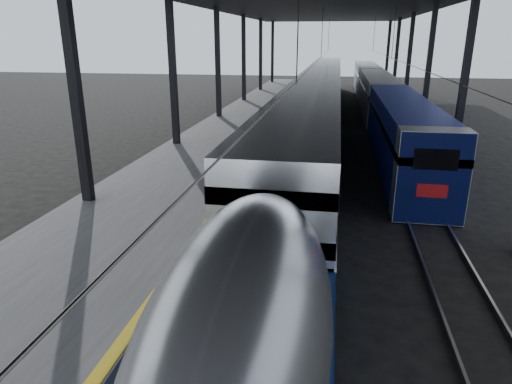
# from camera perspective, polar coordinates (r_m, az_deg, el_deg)

# --- Properties ---
(ground) EXTENTS (160.00, 160.00, 0.00)m
(ground) POSITION_cam_1_polar(r_m,az_deg,el_deg) (12.59, -7.21, -14.39)
(ground) COLOR black
(ground) RESTS_ON ground
(platform) EXTENTS (6.00, 80.00, 1.00)m
(platform) POSITION_cam_1_polar(r_m,az_deg,el_deg) (31.44, -2.79, 7.02)
(platform) COLOR #4C4C4F
(platform) RESTS_ON ground
(yellow_strip) EXTENTS (0.30, 80.00, 0.01)m
(yellow_strip) POSITION_cam_1_polar(r_m,az_deg,el_deg) (30.86, 2.32, 7.76)
(yellow_strip) COLOR yellow
(yellow_strip) RESTS_ON platform
(rails) EXTENTS (6.52, 80.00, 0.16)m
(rails) POSITION_cam_1_polar(r_m,az_deg,el_deg) (30.81, 11.97, 5.60)
(rails) COLOR slate
(rails) RESTS_ON ground
(tgv_train) EXTENTS (3.04, 65.20, 4.36)m
(tgv_train) POSITION_cam_1_polar(r_m,az_deg,el_deg) (34.14, 7.78, 10.43)
(tgv_train) COLOR #B8BBC0
(tgv_train) RESTS_ON ground
(second_train) EXTENTS (2.64, 56.05, 3.64)m
(second_train) POSITION_cam_1_polar(r_m,az_deg,el_deg) (44.75, 14.93, 11.65)
(second_train) COLOR navy
(second_train) RESTS_ON ground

